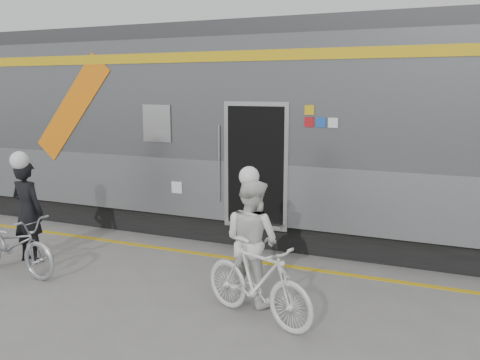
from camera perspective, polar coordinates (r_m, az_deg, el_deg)
The scene contains 9 objects.
ground at distance 7.21m, azimuth -9.49°, elevation -13.62°, with size 90.00×90.00×0.00m, color slate.
train at distance 11.15m, azimuth -5.96°, elevation 5.85°, with size 24.00×3.17×4.10m.
safety_strip at distance 8.96m, azimuth -2.01°, elevation -8.61°, with size 24.00×0.12×0.01m, color gold.
man at distance 9.23m, azimuth -22.72°, elevation -3.30°, with size 0.63×0.41×1.73m, color black.
bicycle_left at distance 8.82m, azimuth -24.19°, elevation -6.63°, with size 0.63×1.81×0.95m, color #B4B6BC.
woman at distance 6.96m, azimuth 1.33°, elevation -6.80°, with size 0.84×0.65×1.72m, color white.
bicycle_right at distance 6.49m, azimuth 1.98°, elevation -11.28°, with size 0.49×1.74×1.04m, color silver.
helmet_man at distance 9.06m, azimuth -23.17°, elevation 2.96°, with size 0.30×0.30×0.30m, color white.
helmet_woman at distance 6.74m, azimuth 1.36°, elevation 1.34°, with size 0.28×0.28×0.28m, color white.
Camera 1 is at (3.61, -5.52, 2.90)m, focal length 38.00 mm.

